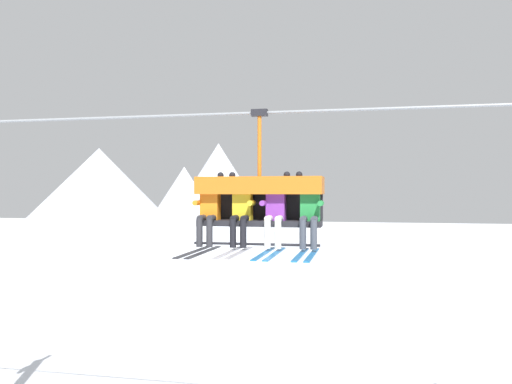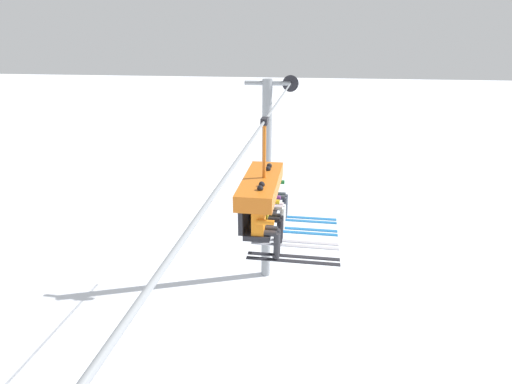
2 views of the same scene
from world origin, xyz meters
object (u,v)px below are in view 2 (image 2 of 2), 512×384
object	(u,v)px
lift_tower_far	(267,180)
skier_yellow	(269,211)
skier_purple	(273,199)
skier_green	(275,190)
chairlift_chair	(260,191)
skier_orange	(265,223)

from	to	relation	value
lift_tower_far	skier_yellow	distance (m)	7.50
skier_yellow	skier_purple	world-z (taller)	same
skier_green	lift_tower_far	bearing A→B (deg)	8.70
chairlift_chair	skier_yellow	bearing A→B (deg)	-144.03
skier_yellow	lift_tower_far	bearing A→B (deg)	7.30
lift_tower_far	skier_green	bearing A→B (deg)	-171.30
skier_orange	skier_green	xyz separation A→B (m)	(1.75, 0.00, 0.00)
chairlift_chair	skier_orange	distance (m)	0.94
chairlift_chair	skier_yellow	world-z (taller)	chairlift_chair
skier_orange	skier_green	distance (m)	1.75
chairlift_chair	skier_purple	bearing A→B (deg)	-35.97
chairlift_chair	skier_orange	size ratio (longest dim) A/B	1.36
skier_orange	skier_green	bearing A→B (deg)	0.00
lift_tower_far	skier_yellow	size ratio (longest dim) A/B	4.70
skier_purple	lift_tower_far	bearing A→B (deg)	7.95
chairlift_chair	skier_yellow	xyz separation A→B (m)	(-0.30, -0.21, -0.27)
skier_orange	skier_green	world-z (taller)	same
lift_tower_far	skier_green	distance (m)	6.38
chairlift_chair	skier_purple	xyz separation A→B (m)	(0.30, -0.21, -0.27)
lift_tower_far	chairlift_chair	distance (m)	7.27
lift_tower_far	skier_purple	world-z (taller)	lift_tower_far
chairlift_chair	skier_green	xyz separation A→B (m)	(0.87, -0.21, -0.27)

